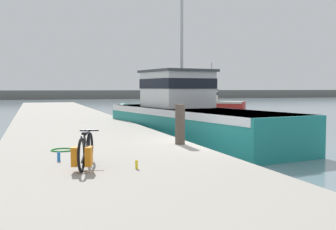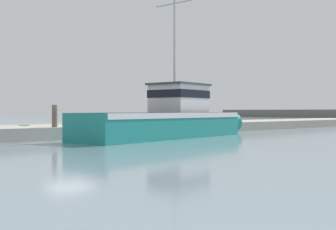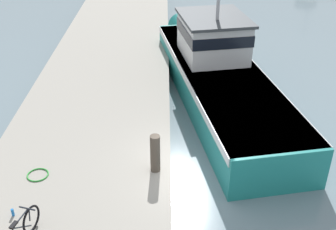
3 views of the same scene
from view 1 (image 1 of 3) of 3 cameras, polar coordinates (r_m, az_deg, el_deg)
name	(u,v)px [view 1 (image 1 of 3)]	position (r m, az deg, el deg)	size (l,w,h in m)	color
ground_plane	(213,163)	(13.76, 6.16, -6.54)	(320.00, 320.00, 0.00)	gray
dock_pier	(100,158)	(12.68, -9.23, -5.82)	(5.81, 80.00, 0.71)	#A39E93
far_shoreline	(187,94)	(101.84, 2.55, 2.85)	(180.00, 5.00, 1.94)	slate
fishing_boat_main	(186,115)	(19.70, 2.47, -0.02)	(5.30, 14.67, 9.85)	teal
boat_red_outer	(213,103)	(44.08, 6.09, 1.57)	(6.28, 5.33, 5.06)	#AD231E
bicycle_touring	(85,152)	(9.19, -11.22, -4.95)	(0.72, 1.71, 0.79)	black
mooring_post	(180,124)	(12.91, 1.64, -1.26)	(0.30, 0.30, 1.23)	#51473D
hose_coil	(63,150)	(12.03, -14.09, -4.59)	(0.65, 0.65, 0.04)	green
water_bottle_on_curb	(59,157)	(10.32, -14.58, -5.47)	(0.08, 0.08, 0.22)	blue
water_bottle_by_bike	(137,164)	(9.07, -4.28, -6.70)	(0.06, 0.06, 0.19)	yellow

